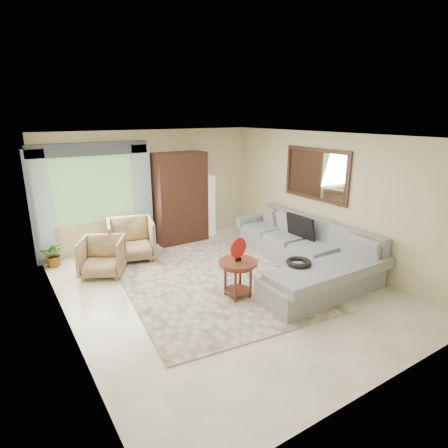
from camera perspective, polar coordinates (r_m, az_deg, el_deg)
ground at (r=6.63m, az=-0.20°, el=-9.80°), size 6.00×6.00×0.00m
area_rug at (r=6.91m, az=-1.89°, el=-8.58°), size 3.42×4.31×0.02m
sectional_sofa at (r=7.43m, az=12.29°, el=-4.84°), size 2.30×3.46×0.90m
tv_screen at (r=7.77m, az=11.56°, el=-0.44°), size 0.14×0.74×0.48m
garden_hose at (r=6.41m, az=11.31°, el=-5.77°), size 0.43×0.43×0.09m
coffee_table at (r=6.21m, az=2.13°, el=-8.27°), size 0.64×0.64×0.64m
red_disc at (r=6.01m, az=2.18°, el=-3.65°), size 0.34×0.08×0.34m
armchair_left at (r=7.41m, az=-18.05°, el=-4.73°), size 1.05×1.06×0.72m
armchair_right at (r=8.02m, az=-13.95°, el=-2.29°), size 1.12×1.14×0.85m
potted_plant at (r=8.19m, az=-24.51°, el=-4.21°), size 0.55×0.51×0.50m
armoire at (r=8.80m, az=-6.69°, el=3.98°), size 1.20×0.55×2.10m
floor_lamp at (r=9.29m, az=-2.35°, el=2.84°), size 0.24×0.24×1.50m
window at (r=8.35m, az=-19.38°, el=4.93°), size 1.80×0.04×1.40m
curtain_left at (r=8.14m, az=-26.22°, el=2.08°), size 0.40×0.08×2.30m
curtain_right at (r=8.60m, az=-12.28°, el=4.11°), size 0.40×0.08×2.30m
valance at (r=8.16m, az=-19.83°, el=10.70°), size 2.40×0.12×0.26m
wall_mirror at (r=7.89m, az=13.80°, el=7.35°), size 0.05×1.70×1.05m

